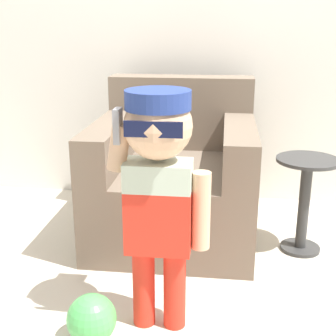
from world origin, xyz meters
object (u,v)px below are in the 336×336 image
object	(u,v)px
armchair	(175,179)
person_child	(159,176)
side_table	(305,196)
toy_ball	(92,319)

from	to	relation	value
armchair	person_child	xyz separation A→B (m)	(0.04, -0.93, 0.33)
person_child	side_table	size ratio (longest dim) A/B	1.86
armchair	side_table	distance (m)	0.74
side_table	toy_ball	bearing A→B (deg)	-136.26
person_child	armchair	bearing A→B (deg)	92.29
toy_ball	armchair	bearing A→B (deg)	78.53
person_child	toy_ball	distance (m)	0.63
person_child	toy_ball	bearing A→B (deg)	-150.81
armchair	toy_ball	distance (m)	1.11
person_child	side_table	distance (m)	1.08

